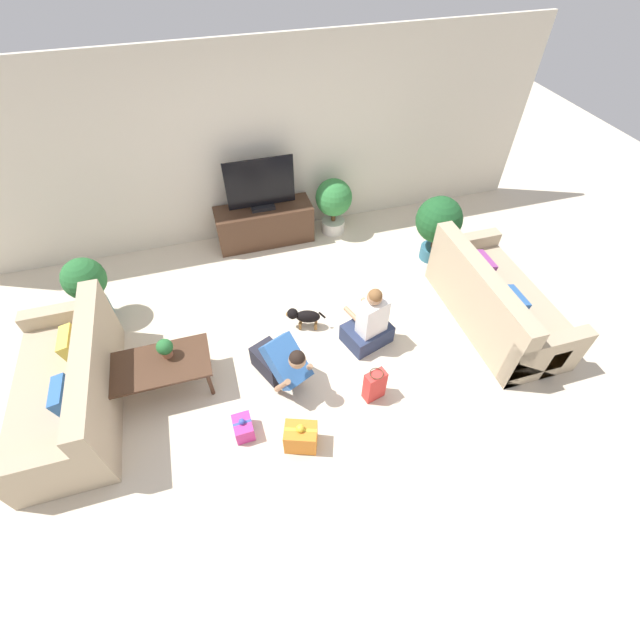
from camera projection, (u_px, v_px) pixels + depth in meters
The scene contains 17 objects.
ground_plane at pixel (303, 358), 4.97m from camera, with size 16.00×16.00×0.00m, color beige.
wall_back at pixel (249, 148), 5.71m from camera, with size 8.40×0.06×2.60m.
sofa_left at pixel (72, 390), 4.32m from camera, with size 0.90×1.94×0.87m.
sofa_right at pixel (495, 302), 5.16m from camera, with size 0.90×1.94×0.87m.
coffee_table at pixel (157, 367), 4.43m from camera, with size 1.09×0.58×0.41m.
tv_console at pixel (265, 225), 6.27m from camera, with size 1.39×0.47×0.56m.
tv at pixel (260, 187), 5.82m from camera, with size 0.94×0.20×0.73m.
potted_plant_corner_left at pixel (86, 283), 5.01m from camera, with size 0.49×0.49×0.88m.
potted_plant_back_right at pixel (334, 201), 6.27m from camera, with size 0.54×0.54×0.85m.
potted_plant_corner_right at pixel (438, 222), 5.77m from camera, with size 0.62×0.62×0.95m.
person_kneeling at pixel (281, 362), 4.52m from camera, with size 0.60×0.83×0.77m.
person_sitting at pixel (369, 325), 4.92m from camera, with size 0.62×0.58×0.87m.
dog at pixel (304, 316), 5.16m from camera, with size 0.47×0.24×0.29m.
gift_box_a at pixel (301, 437), 4.14m from camera, with size 0.37×0.32×0.35m.
gift_box_b at pixel (243, 427), 4.26m from camera, with size 0.19×0.25×0.25m.
gift_bag_a at pixel (375, 385), 4.48m from camera, with size 0.24×0.17×0.42m.
tabletop_plant at pixel (165, 348), 4.39m from camera, with size 0.17×0.17×0.22m.
Camera 1 is at (-0.66, -2.96, 3.97)m, focal length 24.00 mm.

